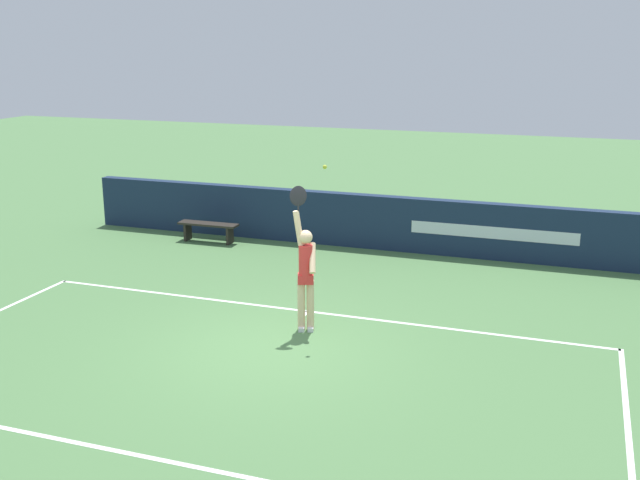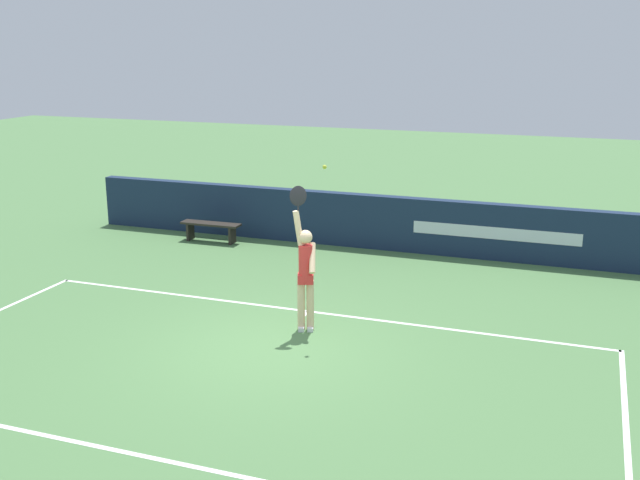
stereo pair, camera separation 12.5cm
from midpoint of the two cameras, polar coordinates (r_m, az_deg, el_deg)
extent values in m
plane|color=#4C7844|center=(12.35, -3.56, -8.08)|extent=(60.00, 60.00, 0.00)
cube|color=white|center=(13.88, -0.64, -5.40)|extent=(10.72, 0.08, 0.00)
cube|color=white|center=(9.56, -12.34, -15.73)|extent=(10.72, 0.08, 0.00)
cube|color=white|center=(10.70, 22.42, -13.07)|extent=(0.08, 5.39, 0.00)
cube|color=white|center=(13.74, -0.86, -5.60)|extent=(0.08, 0.30, 0.00)
cube|color=#172744|center=(17.89, 4.54, 1.36)|extent=(14.90, 0.29, 1.28)
cube|color=silver|center=(17.25, 13.28, 0.50)|extent=(3.70, 0.01, 0.27)
cylinder|color=beige|center=(12.89, -0.46, -4.95)|extent=(0.13, 0.13, 0.88)
cylinder|color=beige|center=(12.89, -1.15, -4.95)|extent=(0.13, 0.13, 0.88)
cube|color=white|center=(13.01, -0.46, -6.65)|extent=(0.17, 0.26, 0.07)
cube|color=white|center=(13.02, -1.15, -6.65)|extent=(0.17, 0.26, 0.07)
cylinder|color=red|center=(12.66, -0.82, -1.75)|extent=(0.23, 0.23, 0.62)
cube|color=red|center=(12.74, -0.81, -2.92)|extent=(0.32, 0.29, 0.16)
sphere|color=beige|center=(12.53, -0.82, 0.23)|extent=(0.23, 0.23, 0.23)
cylinder|color=beige|center=(12.50, -1.36, 0.90)|extent=(0.21, 0.16, 0.59)
cylinder|color=beige|center=(12.57, -0.29, -1.37)|extent=(0.23, 0.41, 0.49)
ellipsoid|color=black|center=(12.38, -1.38, 3.34)|extent=(0.30, 0.13, 0.37)
cylinder|color=black|center=(12.42, -1.37, 2.48)|extent=(0.03, 0.03, 0.18)
sphere|color=#D3E13A|center=(12.14, 0.65, 5.53)|extent=(0.07, 0.07, 0.07)
cube|color=black|center=(18.65, -8.06, 1.22)|extent=(1.51, 0.38, 0.05)
cube|color=black|center=(18.97, -9.58, 0.69)|extent=(0.06, 0.32, 0.45)
cube|color=black|center=(18.46, -6.45, 0.41)|extent=(0.06, 0.32, 0.45)
camera|label=1|loc=(0.06, -89.72, 0.07)|focal=42.41mm
camera|label=2|loc=(0.06, 90.28, -0.07)|focal=42.41mm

